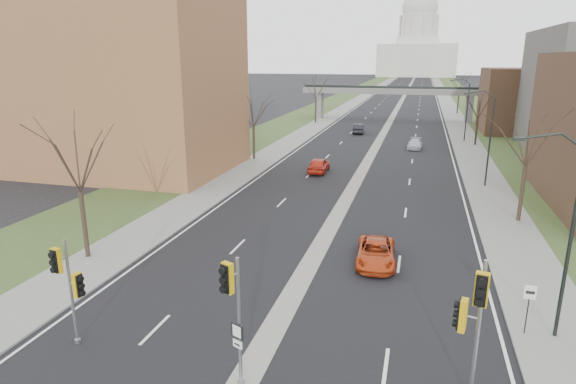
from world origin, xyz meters
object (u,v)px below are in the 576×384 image
at_px(signal_pole_right, 473,312).
at_px(speed_limit_sign, 529,301).
at_px(car_right_mid, 415,144).
at_px(signal_pole_median, 233,301).
at_px(car_left_far, 359,129).
at_px(car_left_near, 319,165).
at_px(signal_pole_left, 69,279).
at_px(car_right_near, 376,253).

xyz_separation_m(signal_pole_right, speed_limit_sign, (2.82, 5.00, -1.78)).
distance_m(signal_pole_right, car_right_mid, 49.71).
relative_size(signal_pole_median, car_right_mid, 1.16).
height_order(signal_pole_right, car_right_mid, signal_pole_right).
height_order(car_left_far, car_right_mid, car_left_far).
bearing_deg(car_left_near, signal_pole_right, 109.22).
relative_size(signal_pole_left, car_left_near, 1.02).
height_order(signal_pole_median, signal_pole_right, signal_pole_right).
bearing_deg(signal_pole_median, signal_pole_left, -162.05).
height_order(signal_pole_left, signal_pole_median, signal_pole_median).
distance_m(car_left_near, car_right_near, 23.29).
height_order(speed_limit_sign, car_right_mid, speed_limit_sign).
distance_m(signal_pole_median, car_right_mid, 51.36).
bearing_deg(car_left_far, speed_limit_sign, 100.17).
height_order(signal_pole_median, car_right_mid, signal_pole_median).
bearing_deg(car_right_mid, speed_limit_sign, -80.95).
bearing_deg(speed_limit_sign, car_left_far, 104.16).
bearing_deg(car_right_near, signal_pole_median, -111.56).
distance_m(signal_pole_median, car_left_near, 34.65).
bearing_deg(car_right_near, car_left_far, 94.15).
relative_size(signal_pole_median, car_left_far, 1.10).
relative_size(signal_pole_left, signal_pole_median, 0.93).
bearing_deg(signal_pole_right, signal_pole_left, -164.55).
bearing_deg(signal_pole_right, car_left_far, 113.23).
xyz_separation_m(signal_pole_left, car_right_mid, (12.57, 50.35, -2.41)).
distance_m(signal_pole_median, speed_limit_sign, 12.67).
bearing_deg(car_right_mid, signal_pole_left, -101.99).
distance_m(signal_pole_right, speed_limit_sign, 6.01).
xyz_separation_m(car_left_far, car_right_near, (7.48, -50.04, -0.09)).
height_order(car_left_near, car_left_far, car_left_near).
xyz_separation_m(signal_pole_left, car_right_near, (11.14, 11.77, -2.37)).
bearing_deg(car_right_near, signal_pole_left, -137.80).
relative_size(car_left_far, car_right_mid, 1.05).
bearing_deg(car_left_near, car_right_mid, -120.38).
distance_m(car_right_near, car_right_mid, 38.61).
xyz_separation_m(signal_pole_right, car_right_near, (-4.09, 10.98, -2.79)).
xyz_separation_m(signal_pole_median, car_left_far, (-3.63, 62.47, -2.73)).
bearing_deg(signal_pole_right, car_right_near, 122.93).
bearing_deg(speed_limit_sign, signal_pole_median, -149.33).
relative_size(speed_limit_sign, car_left_near, 0.50).
height_order(signal_pole_left, car_right_near, signal_pole_left).
distance_m(signal_pole_right, car_right_near, 12.04).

